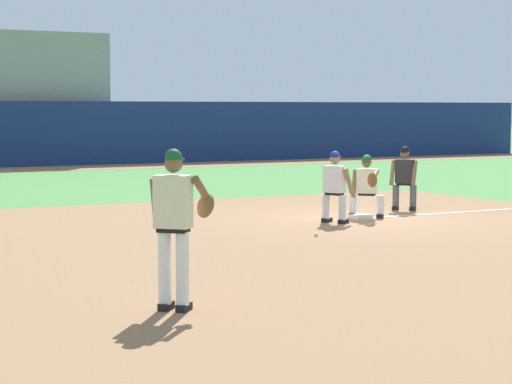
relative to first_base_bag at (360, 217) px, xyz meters
The scene contains 11 objects.
ground_plane 0.04m from the first_base_bag, ahead, with size 160.00×160.00×0.00m, color #47843D.
infield_dirt_patch 5.03m from the first_base_bag, 136.25° to the right, with size 18.00×18.00×0.01m, color #936B47.
warning_track_strip 20.00m from the first_base_bag, 90.00° to the left, with size 48.00×3.20×0.01m, color #936B47.
first_base_bag is the anchor object (origin of this frame).
baseball 3.13m from the first_base_bag, 138.82° to the right, with size 0.07×0.07×0.07m, color white.
pitcher 10.08m from the first_base_bag, 136.16° to the right, with size 0.85×0.56×1.86m.
first_baseman 0.72m from the first_base_bag, 20.02° to the left, with size 0.74×1.08×1.34m.
baserunner 1.24m from the first_base_bag, 156.01° to the right, with size 0.59×0.67×1.46m.
umpire 2.24m from the first_base_bag, 28.02° to the left, with size 0.66×0.68×1.46m.
outfield_wall 22.04m from the first_base_bag, 90.00° to the left, with size 48.00×0.50×2.60m.
stadium_seating_block 25.47m from the first_base_bag, 90.00° to the left, with size 5.46×5.05×5.45m.
Camera 1 is at (-11.74, -17.31, 2.31)m, focal length 70.00 mm.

